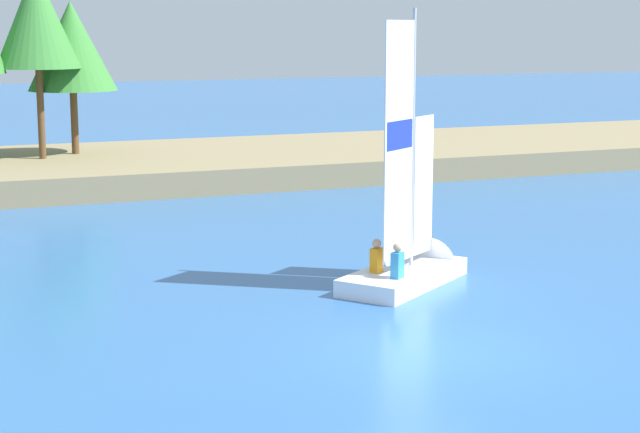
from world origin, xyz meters
name	(u,v)px	position (x,y,z in m)	size (l,w,h in m)	color
ground_plane	(432,352)	(0.00, 0.00, 0.00)	(200.00, 200.00, 0.00)	#2D609E
shore_bank	(131,167)	(0.00, 24.15, 0.45)	(80.00, 10.86, 0.91)	#897A56
shoreline_tree_centre	(37,19)	(-3.25, 24.45, 6.08)	(3.12, 3.12, 7.04)	brown
shoreline_tree_midright	(71,46)	(-1.83, 25.57, 5.06)	(3.41, 3.41, 5.87)	brown
sailboat	(418,260)	(2.40, 5.10, 0.45)	(4.17, 3.54, 6.65)	white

